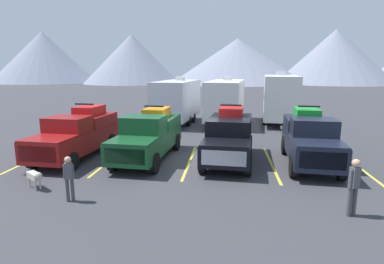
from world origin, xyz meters
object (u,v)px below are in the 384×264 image
(camper_trailer_b, at_px, (226,99))
(person_a, at_px, (354,184))
(pickup_truck_d, at_px, (310,138))
(camper_trailer_a, at_px, (177,99))
(pickup_truck_c, at_px, (229,136))
(camper_trailer_c, at_px, (280,97))
(dog, at_px, (35,176))
(pickup_truck_b, at_px, (149,135))
(person_b, at_px, (69,176))
(pickup_truck_a, at_px, (77,133))

(camper_trailer_b, distance_m, person_a, 16.04)
(pickup_truck_d, xyz_separation_m, camper_trailer_a, (-7.57, 9.84, 0.72))
(pickup_truck_c, distance_m, camper_trailer_c, 11.38)
(camper_trailer_a, height_order, camper_trailer_c, camper_trailer_c)
(person_a, relative_size, dog, 2.07)
(pickup_truck_c, relative_size, person_a, 3.15)
(pickup_truck_b, relative_size, camper_trailer_c, 0.78)
(pickup_truck_d, xyz_separation_m, person_a, (-0.03, -5.19, -0.20))
(pickup_truck_c, relative_size, camper_trailer_c, 0.73)
(pickup_truck_b, distance_m, camper_trailer_c, 13.23)
(pickup_truck_b, bearing_deg, camper_trailer_b, 70.45)
(camper_trailer_b, distance_m, person_b, 16.28)
(dog, bearing_deg, pickup_truck_a, 95.68)
(pickup_truck_a, height_order, person_a, pickup_truck_a)
(camper_trailer_b, bearing_deg, pickup_truck_a, -124.86)
(camper_trailer_c, bearing_deg, dog, -126.06)
(camper_trailer_a, distance_m, dog, 14.45)
(camper_trailer_a, bearing_deg, dog, -102.02)
(pickup_truck_d, height_order, camper_trailer_c, camper_trailer_c)
(camper_trailer_a, bearing_deg, pickup_truck_b, -89.19)
(camper_trailer_a, distance_m, person_a, 16.85)
(camper_trailer_a, bearing_deg, person_a, -63.36)
(pickup_truck_a, xyz_separation_m, dog, (0.43, -4.29, -0.68))
(camper_trailer_a, relative_size, camper_trailer_b, 0.92)
(camper_trailer_b, bearing_deg, camper_trailer_c, 6.19)
(camper_trailer_a, relative_size, dog, 9.08)
(camper_trailer_c, bearing_deg, person_a, -91.48)
(pickup_truck_b, bearing_deg, person_b, -104.40)
(pickup_truck_c, relative_size, person_b, 3.60)
(camper_trailer_a, distance_m, camper_trailer_b, 3.78)
(person_b, height_order, dog, person_b)
(pickup_truck_b, distance_m, camper_trailer_b, 10.82)
(pickup_truck_c, bearing_deg, pickup_truck_b, -179.86)
(person_a, bearing_deg, camper_trailer_a, 116.64)
(pickup_truck_a, relative_size, pickup_truck_c, 1.05)
(camper_trailer_a, distance_m, camper_trailer_c, 8.02)
(pickup_truck_d, height_order, person_b, pickup_truck_d)
(pickup_truck_b, xyz_separation_m, pickup_truck_c, (3.83, 0.01, 0.02))
(pickup_truck_d, distance_m, dog, 11.40)
(pickup_truck_a, height_order, pickup_truck_c, pickup_truck_c)
(pickup_truck_c, bearing_deg, pickup_truck_d, -3.27)
(person_a, distance_m, dog, 10.60)
(pickup_truck_a, bearing_deg, camper_trailer_b, 55.14)
(pickup_truck_a, xyz_separation_m, camper_trailer_c, (11.38, 10.75, 0.96))
(pickup_truck_b, distance_m, person_a, 9.16)
(pickup_truck_a, height_order, dog, pickup_truck_a)
(camper_trailer_b, bearing_deg, pickup_truck_d, -69.75)
(camper_trailer_c, relative_size, person_a, 4.33)
(pickup_truck_d, height_order, camper_trailer_a, camper_trailer_a)
(camper_trailer_c, bearing_deg, pickup_truck_a, -136.63)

